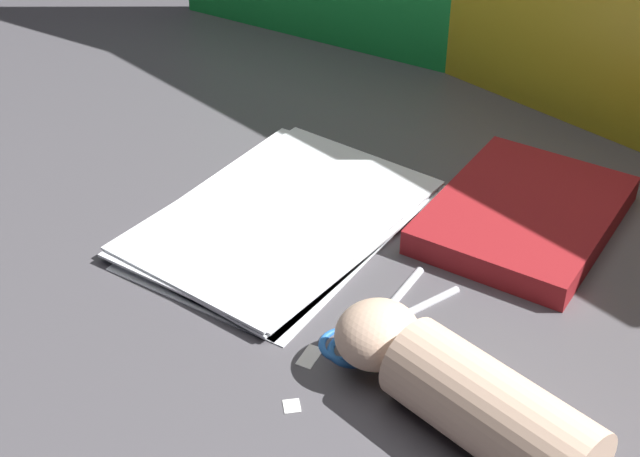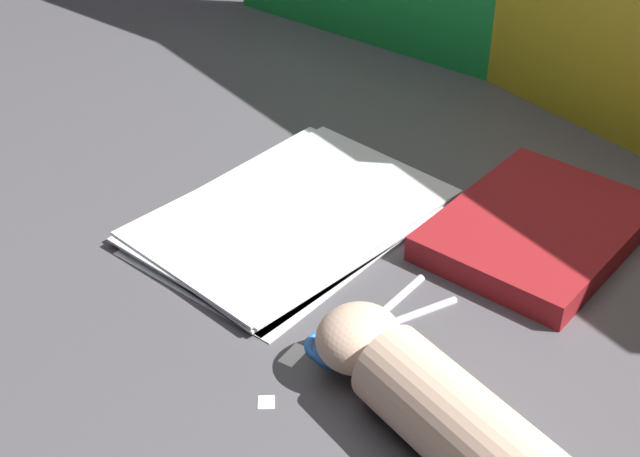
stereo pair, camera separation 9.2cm
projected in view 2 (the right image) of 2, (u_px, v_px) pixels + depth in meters
The scene contains 9 objects.
ground_plane at pixel (330, 253), 0.98m from camera, with size 6.00×6.00×0.00m, color #4C494F.
paper_stack at pixel (293, 216), 1.03m from camera, with size 0.27×0.36×0.02m.
book_closed at pixel (538, 229), 0.99m from camera, with size 0.21×0.27×0.03m.
scissors at pixel (358, 332), 0.87m from camera, with size 0.08×0.18×0.01m.
hand_forearm at pixel (432, 402), 0.74m from camera, with size 0.27×0.12×0.08m.
paper_scrap_near at pixel (294, 355), 0.85m from camera, with size 0.02×0.03×0.00m.
paper_scrap_mid at pixel (266, 402), 0.80m from camera, with size 0.02×0.02×0.00m.
paper_scrap_far at pixel (409, 411), 0.79m from camera, with size 0.02×0.03×0.00m.
paper_scrap_side at pixel (256, 322), 0.89m from camera, with size 0.02×0.01×0.00m.
Camera 2 is at (0.55, -0.57, 0.58)m, focal length 50.00 mm.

